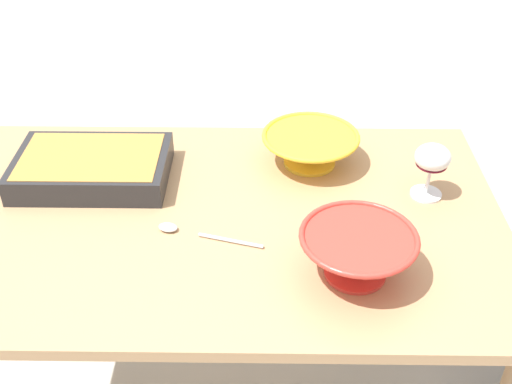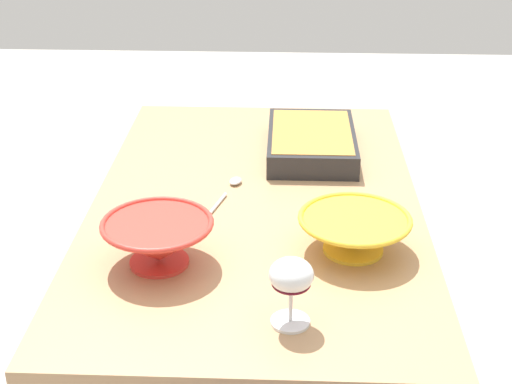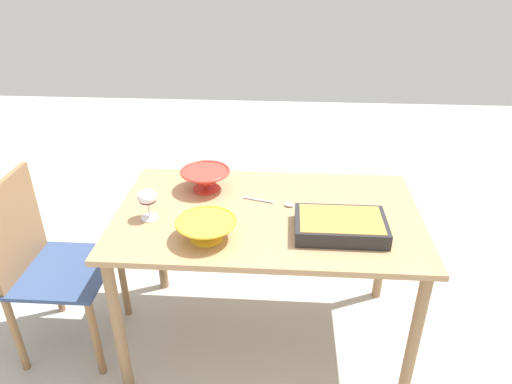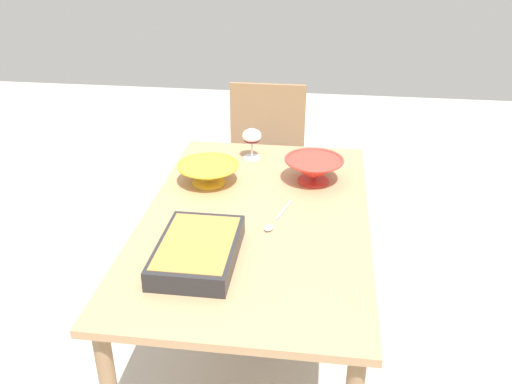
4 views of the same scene
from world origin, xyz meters
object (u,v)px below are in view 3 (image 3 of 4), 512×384
object	(u,v)px
casserole_dish	(340,225)
serving_spoon	(278,203)
small_bowl	(206,179)
mixing_bowl	(206,228)
chair	(45,260)
dining_table	(268,229)
wine_glass	(147,199)

from	to	relation	value
casserole_dish	serving_spoon	distance (m)	0.34
small_bowl	serving_spoon	size ratio (longest dim) A/B	1.00
mixing_bowl	chair	bearing A→B (deg)	-9.69
mixing_bowl	dining_table	bearing A→B (deg)	-136.73
wine_glass	serving_spoon	bearing A→B (deg)	-164.22
chair	mixing_bowl	size ratio (longest dim) A/B	3.65
casserole_dish	small_bowl	xyz separation A→B (m)	(0.62, -0.34, 0.02)
wine_glass	mixing_bowl	xyz separation A→B (m)	(-0.28, 0.14, -0.05)
mixing_bowl	small_bowl	size ratio (longest dim) A/B	1.04
small_bowl	serving_spoon	distance (m)	0.38
wine_glass	casserole_dish	distance (m)	0.83
chair	dining_table	bearing A→B (deg)	-175.17
chair	small_bowl	size ratio (longest dim) A/B	3.79
casserole_dish	serving_spoon	xyz separation A→B (m)	(0.26, -0.22, -0.03)
serving_spoon	mixing_bowl	bearing A→B (deg)	46.24
serving_spoon	dining_table	bearing A→B (deg)	57.91
mixing_bowl	small_bowl	distance (m)	0.43
wine_glass	serving_spoon	xyz separation A→B (m)	(-0.56, -0.16, -0.09)
dining_table	wine_glass	world-z (taller)	wine_glass
chair	serving_spoon	bearing A→B (deg)	-171.65
chair	wine_glass	world-z (taller)	chair
dining_table	wine_glass	size ratio (longest dim) A/B	9.77
wine_glass	casserole_dish	world-z (taller)	wine_glass
wine_glass	small_bowl	world-z (taller)	wine_glass
casserole_dish	mixing_bowl	bearing A→B (deg)	8.35
dining_table	chair	size ratio (longest dim) A/B	1.49
wine_glass	small_bowl	xyz separation A→B (m)	(-0.20, -0.28, -0.04)
dining_table	chair	xyz separation A→B (m)	(1.05, 0.09, -0.17)
chair	small_bowl	distance (m)	0.85
dining_table	small_bowl	world-z (taller)	small_bowl
chair	serving_spoon	size ratio (longest dim) A/B	3.79
chair	mixing_bowl	world-z (taller)	chair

